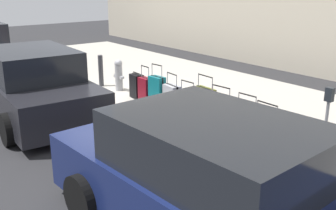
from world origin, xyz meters
TOP-DOWN VIEW (x-y plane):
  - ground_plane at (0.00, 0.00)m, footprint 40.00×40.00m
  - sidewalk_curb at (0.00, -2.50)m, footprint 18.00×5.00m
  - suitcase_maroon_0 at (-4.21, -0.67)m, footprint 0.51×0.24m
  - suitcase_black_1 at (-3.66, -0.79)m, footprint 0.47×0.27m
  - suitcase_red_2 at (-3.11, -0.66)m, footprint 0.50×0.29m
  - suitcase_olive_3 at (-2.55, -0.77)m, footprint 0.50×0.21m
  - suitcase_navy_4 at (-2.00, -0.77)m, footprint 0.45×0.20m
  - suitcase_silver_5 at (-1.49, -0.75)m, footprint 0.45×0.27m
  - suitcase_teal_6 at (-1.00, -0.69)m, footprint 0.42×0.25m
  - suitcase_maroon_7 at (-0.55, -0.68)m, footprint 0.37×0.21m
  - suitcase_black_8 at (-0.11, -0.72)m, footprint 0.38×0.26m
  - fire_hydrant at (0.79, -0.74)m, footprint 0.39×0.21m
  - bollard_post at (1.51, -0.59)m, footprint 0.13×0.13m
  - parking_meter at (-5.12, -0.99)m, footprint 0.12×0.09m
  - parked_car_navy_0 at (-5.40, 1.71)m, footprint 4.68×2.25m
  - parked_car_charcoal_1 at (0.41, 1.71)m, footprint 4.51×2.22m

SIDE VIEW (x-z plane):
  - ground_plane at x=0.00m, z-range 0.00..0.00m
  - sidewalk_curb at x=0.00m, z-range 0.00..0.14m
  - suitcase_navy_4 at x=-2.00m, z-range 0.03..0.83m
  - suitcase_black_1 at x=-3.66m, z-range 0.00..0.88m
  - suitcase_black_8 at x=-0.11m, z-range 0.11..0.77m
  - suitcase_silver_5 at x=-1.49m, z-range 0.00..0.89m
  - suitcase_maroon_7 at x=-0.55m, z-range -0.01..0.90m
  - suitcase_maroon_0 at x=-4.21m, z-range 0.04..0.92m
  - suitcase_red_2 at x=-3.11m, z-range 0.01..0.96m
  - suitcase_teal_6 at x=-1.00m, z-range -0.01..1.01m
  - suitcase_olive_3 at x=-2.55m, z-range 0.01..1.04m
  - bollard_post at x=1.51m, z-range 0.14..1.01m
  - fire_hydrant at x=0.79m, z-range 0.16..1.00m
  - parked_car_navy_0 at x=-5.40m, z-range -0.05..1.51m
  - parked_car_charcoal_1 at x=0.41m, z-range -0.05..1.51m
  - parking_meter at x=-5.12m, z-range 0.33..1.60m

